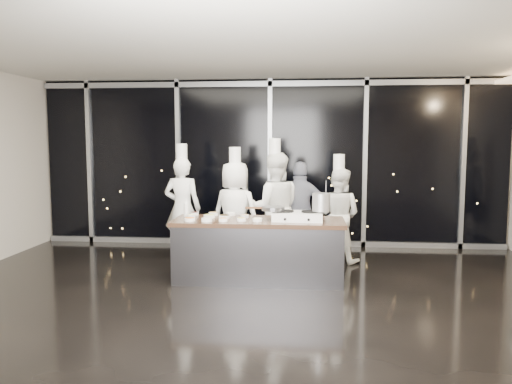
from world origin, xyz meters
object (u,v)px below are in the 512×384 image
guest (301,211)px  chef_right (338,214)px  chef_left (235,212)px  chef_center (275,208)px  frying_pan (273,208)px  stock_pot (321,202)px  chef_far_left (182,207)px  demo_counter (259,250)px  stove (298,216)px

guest → chef_right: (0.63, -0.03, -0.04)m
chef_left → chef_center: size_ratio=0.93×
frying_pan → chef_center: (-0.03, 1.09, -0.14)m
frying_pan → stock_pot: stock_pot is taller
stock_pot → guest: 1.40m
chef_far_left → chef_left: 0.99m
demo_counter → stock_pot: bearing=-2.3°
chef_left → chef_center: chef_center is taller
frying_pan → chef_center: bearing=93.7°
chef_center → chef_right: chef_center is taller
stove → chef_center: 1.16m
demo_counter → frying_pan: 0.65m
stock_pot → chef_left: bearing=144.5°
demo_counter → chef_far_left: size_ratio=1.24×
chef_right → guest: bearing=20.7°
demo_counter → stove: 0.76m
stock_pot → chef_far_left: 2.64m
demo_counter → guest: bearing=65.1°
stock_pot → frying_pan: bearing=178.9°
chef_right → chef_center: bearing=33.9°
demo_counter → stock_pot: stock_pot is taller
stove → chef_center: (-0.39, 1.10, -0.04)m
stock_pot → chef_left: size_ratio=0.13×
chef_left → guest: 1.13m
stove → chef_far_left: 2.33m
chef_center → chef_right: bearing=-176.3°
stock_pot → chef_right: size_ratio=0.14×
demo_counter → chef_center: chef_center is taller
guest → chef_right: chef_right is taller
chef_right → stove: bearing=85.9°
stove → guest: size_ratio=0.43×
chef_far_left → chef_left: bearing=167.7°
chef_left → guest: bearing=-140.6°
chef_left → chef_right: size_ratio=1.07×
demo_counter → chef_center: 1.18m
chef_center → chef_far_left: bearing=-12.2°
demo_counter → stock_pot: 1.14m
frying_pan → chef_far_left: bearing=144.6°
chef_left → frying_pan: bearing=145.7°
stove → chef_left: (-1.03, 0.96, -0.10)m
stove → chef_center: chef_center is taller
chef_left → chef_right: (1.69, 0.33, -0.06)m
demo_counter → chef_left: (-0.47, 0.93, 0.41)m
stock_pot → chef_far_left: (-2.31, 1.25, -0.27)m
demo_counter → stove: (0.56, -0.03, 0.51)m
chef_center → chef_right: size_ratio=1.14×
chef_far_left → chef_center: (1.59, -0.14, 0.03)m
stock_pot → chef_center: 1.34m
chef_far_left → chef_left: chef_far_left is taller
demo_counter → chef_center: bearing=80.9°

